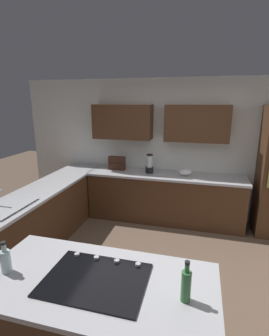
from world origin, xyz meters
TOP-DOWN VIEW (x-y plane):
  - ground_plane at (0.00, 0.00)m, footprint 14.00×14.00m
  - wall_back at (0.06, -2.05)m, footprint 6.00×0.44m
  - lower_cabinets_back at (0.10, -1.72)m, footprint 2.80×0.60m
  - countertop_back at (0.10, -1.72)m, footprint 2.84×0.64m
  - lower_cabinets_side at (1.82, -0.55)m, footprint 0.60×2.90m
  - countertop_side at (1.82, -0.55)m, footprint 0.64×2.94m
  - island_base at (0.21, 1.21)m, footprint 1.72×0.81m
  - island_top at (0.21, 1.21)m, footprint 1.80×0.89m
  - sink_unit at (1.83, 0.26)m, footprint 0.46×0.70m
  - cooktop at (0.21, 1.20)m, footprint 0.76×0.56m
  - blender at (0.40, -1.76)m, footprint 0.15×0.15m
  - mixing_bowl at (-0.25, -1.76)m, footprint 0.23×0.23m
  - spice_rack at (1.05, -1.80)m, footprint 0.32×0.11m
  - oil_bottle at (0.92, 1.30)m, footprint 0.08×0.08m
  - second_bottle at (-0.45, 1.24)m, footprint 0.07×0.07m

SIDE VIEW (x-z plane):
  - ground_plane at x=0.00m, z-range 0.00..0.00m
  - lower_cabinets_back at x=0.10m, z-range 0.00..0.86m
  - lower_cabinets_side at x=1.82m, z-range 0.00..0.86m
  - island_base at x=0.21m, z-range 0.00..0.86m
  - countertop_back at x=0.10m, z-range 0.86..0.90m
  - countertop_side at x=1.82m, z-range 0.86..0.90m
  - island_top at x=0.21m, z-range 0.86..0.90m
  - cooktop at x=0.21m, z-range 0.89..0.92m
  - sink_unit at x=1.83m, z-range 0.80..1.03m
  - mixing_bowl at x=-0.25m, z-range 0.90..1.03m
  - oil_bottle at x=0.92m, z-range 0.87..1.13m
  - second_bottle at x=-0.45m, z-range 0.87..1.17m
  - spice_rack at x=1.05m, z-range 0.90..1.16m
  - blender at x=0.40m, z-range 0.88..1.23m
  - wall_back at x=0.06m, z-range 0.12..2.72m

